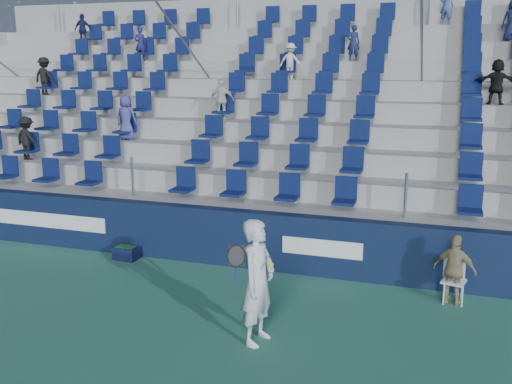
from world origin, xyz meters
The scene contains 7 objects.
ground centered at (0.00, 0.00, 0.00)m, with size 70.00×70.00×0.00m, color #32755C.
sponsor_wall centered at (0.00, 3.15, 0.60)m, with size 24.00×0.32×1.20m.
grandstand centered at (-0.01, 8.24, 2.13)m, with size 24.00×8.17×6.63m.
tennis_player centered at (1.11, 0.10, 0.97)m, with size 0.69×0.78×1.94m.
line_judge_chair centered at (3.97, 2.64, 0.49)m, with size 0.46×0.47×0.87m.
line_judge centered at (3.97, 2.50, 0.63)m, with size 0.74×0.31×1.27m, color tan.
ball_bin centered at (-2.75, 2.75, 0.16)m, with size 0.54×0.37×0.29m.
Camera 1 is at (3.56, -7.55, 4.22)m, focal length 40.00 mm.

